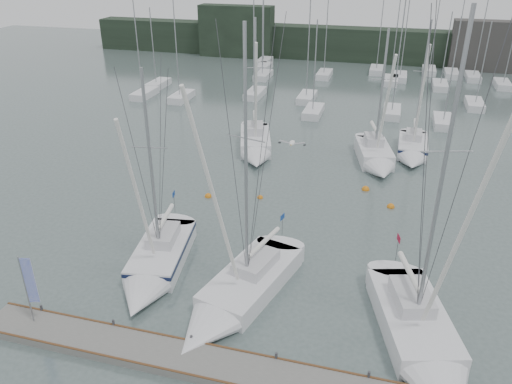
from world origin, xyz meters
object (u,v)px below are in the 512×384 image
at_px(buoy_a, 260,198).
at_px(buoy_c, 208,197).
at_px(dock_banner, 29,284).
at_px(sailboat_mid_b, 256,148).
at_px(sailboat_near_right, 425,349).
at_px(sailboat_near_left, 154,268).
at_px(buoy_d, 391,207).
at_px(sailboat_mid_c, 377,159).
at_px(buoy_b, 365,190).
at_px(sailboat_mid_d, 412,151).
at_px(sailboat_near_center, 231,302).

xyz_separation_m(buoy_a, buoy_c, (-3.74, -0.83, 0.00)).
bearing_deg(dock_banner, sailboat_mid_b, 65.13).
height_order(sailboat_near_right, sailboat_mid_b, sailboat_near_right).
bearing_deg(sailboat_near_left, sailboat_mid_b, 79.36).
height_order(buoy_c, buoy_d, buoy_d).
distance_m(sailboat_mid_c, buoy_d, 7.32).
height_order(sailboat_near_left, dock_banner, sailboat_near_left).
distance_m(sailboat_near_right, buoy_c, 19.53).
distance_m(buoy_b, dock_banner, 24.38).
xyz_separation_m(sailboat_mid_d, buoy_b, (-3.39, -7.58, -0.57)).
bearing_deg(sailboat_mid_c, sailboat_near_left, -133.20).
relative_size(buoy_b, buoy_c, 1.11).
xyz_separation_m(sailboat_near_left, sailboat_mid_b, (0.56, 19.09, 0.05)).
bearing_deg(buoy_c, sailboat_near_left, -86.78).
height_order(sailboat_near_left, sailboat_mid_b, sailboat_mid_b).
bearing_deg(sailboat_near_left, sailboat_mid_d, 48.67).
xyz_separation_m(sailboat_near_right, sailboat_mid_d, (-0.47, 24.40, 0.01)).
height_order(sailboat_near_center, sailboat_mid_d, sailboat_near_center).
xyz_separation_m(sailboat_near_left, sailboat_mid_d, (13.93, 21.97, 0.03)).
bearing_deg(sailboat_mid_d, sailboat_near_right, -88.50).
relative_size(sailboat_mid_b, buoy_a, 28.68).
xyz_separation_m(buoy_a, dock_banner, (-6.78, -16.22, 2.60)).
height_order(sailboat_mid_b, sailboat_mid_c, sailboat_mid_b).
bearing_deg(buoy_d, sailboat_mid_d, 81.74).
height_order(sailboat_mid_c, buoy_d, sailboat_mid_c).
height_order(sailboat_mid_c, dock_banner, sailboat_mid_c).
distance_m(sailboat_near_center, buoy_c, 12.92).
xyz_separation_m(sailboat_near_left, buoy_a, (3.18, 10.93, -0.55)).
bearing_deg(sailboat_near_center, sailboat_mid_b, 116.62).
relative_size(sailboat_near_right, sailboat_mid_c, 1.36).
relative_size(buoy_c, dock_banner, 0.14).
bearing_deg(buoy_d, sailboat_near_right, -82.48).
distance_m(buoy_a, dock_banner, 17.77).
distance_m(sailboat_near_center, sailboat_mid_d, 25.17).
xyz_separation_m(sailboat_near_right, sailboat_mid_b, (-13.84, 21.52, 0.03)).
bearing_deg(sailboat_mid_c, buoy_a, -146.91).
distance_m(sailboat_near_left, buoy_d, 17.34).
distance_m(sailboat_mid_c, buoy_a, 11.40).
distance_m(sailboat_near_left, buoy_c, 10.12).
bearing_deg(sailboat_near_right, sailboat_mid_b, 106.37).
relative_size(dock_banner, buoy_d, 6.77).
distance_m(buoy_b, buoy_d, 3.06).
height_order(buoy_c, dock_banner, dock_banner).
bearing_deg(buoy_d, sailboat_mid_b, 149.35).
height_order(sailboat_near_center, sailboat_mid_b, sailboat_near_center).
bearing_deg(buoy_b, sailboat_near_right, -77.10).
xyz_separation_m(sailboat_near_left, buoy_c, (-0.57, 10.09, -0.55)).
bearing_deg(buoy_a, buoy_b, 25.14).
relative_size(sailboat_near_left, sailboat_mid_b, 1.01).
xyz_separation_m(sailboat_near_center, sailboat_mid_b, (-4.43, 20.64, 0.09)).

